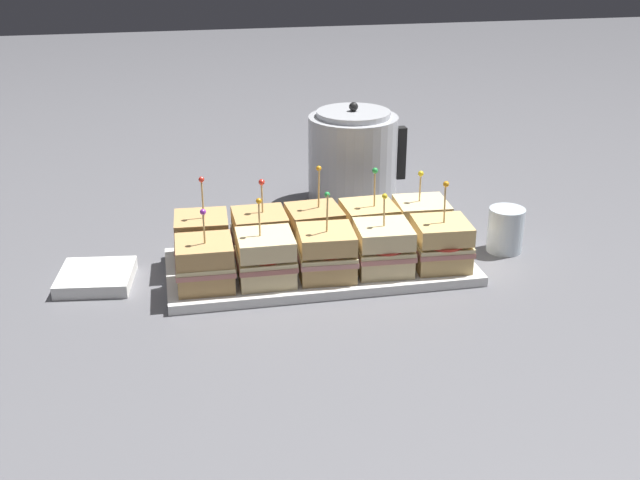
# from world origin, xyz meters

# --- Properties ---
(ground_plane) EXTENTS (6.00, 6.00, 0.00)m
(ground_plane) POSITION_xyz_m (0.00, 0.00, 0.00)
(ground_plane) COLOR slate
(serving_platter) EXTENTS (0.56, 0.24, 0.02)m
(serving_platter) POSITION_xyz_m (0.00, 0.00, 0.01)
(serving_platter) COLOR white
(serving_platter) RESTS_ON ground_plane
(sandwich_front_far_left) EXTENTS (0.10, 0.10, 0.15)m
(sandwich_front_far_left) POSITION_xyz_m (-0.21, -0.05, 0.06)
(sandwich_front_far_left) COLOR tan
(sandwich_front_far_left) RESTS_ON serving_platter
(sandwich_front_left) EXTENTS (0.10, 0.10, 0.16)m
(sandwich_front_left) POSITION_xyz_m (-0.11, -0.06, 0.06)
(sandwich_front_left) COLOR beige
(sandwich_front_left) RESTS_ON serving_platter
(sandwich_front_center) EXTENTS (0.11, 0.11, 0.16)m
(sandwich_front_center) POSITION_xyz_m (0.00, -0.06, 0.06)
(sandwich_front_center) COLOR tan
(sandwich_front_center) RESTS_ON serving_platter
(sandwich_front_right) EXTENTS (0.11, 0.11, 0.15)m
(sandwich_front_right) POSITION_xyz_m (0.11, -0.05, 0.06)
(sandwich_front_right) COLOR beige
(sandwich_front_right) RESTS_ON serving_platter
(sandwich_front_far_right) EXTENTS (0.11, 0.11, 0.16)m
(sandwich_front_far_right) POSITION_xyz_m (0.21, -0.06, 0.06)
(sandwich_front_far_right) COLOR tan
(sandwich_front_far_right) RESTS_ON serving_platter
(sandwich_back_far_left) EXTENTS (0.11, 0.11, 0.17)m
(sandwich_back_far_left) POSITION_xyz_m (-0.21, 0.06, 0.06)
(sandwich_back_far_left) COLOR tan
(sandwich_back_far_left) RESTS_ON serving_platter
(sandwich_back_left) EXTENTS (0.10, 0.10, 0.15)m
(sandwich_back_left) POSITION_xyz_m (-0.10, 0.05, 0.06)
(sandwich_back_left) COLOR tan
(sandwich_back_left) RESTS_ON serving_platter
(sandwich_back_center) EXTENTS (0.11, 0.11, 0.17)m
(sandwich_back_center) POSITION_xyz_m (-0.00, 0.05, 0.06)
(sandwich_back_center) COLOR tan
(sandwich_back_center) RESTS_ON serving_platter
(sandwich_back_right) EXTENTS (0.11, 0.11, 0.16)m
(sandwich_back_right) POSITION_xyz_m (0.11, 0.05, 0.06)
(sandwich_back_right) COLOR tan
(sandwich_back_right) RESTS_ON serving_platter
(sandwich_back_far_right) EXTENTS (0.11, 0.11, 0.15)m
(sandwich_back_far_right) POSITION_xyz_m (0.21, 0.05, 0.06)
(sandwich_back_far_right) COLOR beige
(sandwich_back_far_right) RESTS_ON serving_platter
(kettle_steel) EXTENTS (0.22, 0.20, 0.23)m
(kettle_steel) POSITION_xyz_m (0.15, 0.35, 0.10)
(kettle_steel) COLOR #B7BABF
(kettle_steel) RESTS_ON ground_plane
(drinking_glass) EXTENTS (0.07, 0.07, 0.09)m
(drinking_glass) POSITION_xyz_m (0.38, 0.02, 0.04)
(drinking_glass) COLOR silver
(drinking_glass) RESTS_ON ground_plane
(napkin_stack) EXTENTS (0.14, 0.14, 0.02)m
(napkin_stack) POSITION_xyz_m (-0.41, 0.03, 0.01)
(napkin_stack) COLOR white
(napkin_stack) RESTS_ON ground_plane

